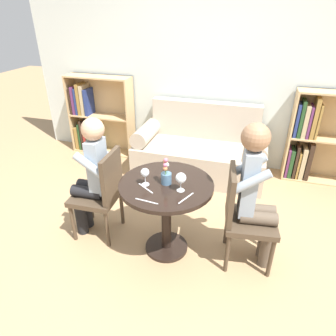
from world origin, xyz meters
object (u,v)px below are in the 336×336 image
object	(u,v)px
bookshelf_left	(95,117)
person_left	(91,176)
couch	(200,152)
flower_vase	(166,175)
bookshelf_right	(317,139)
wine_glass_left	(145,173)
wine_glass_right	(181,179)
chair_left	(102,191)
chair_right	(243,214)
person_right	(256,193)

from	to	relation	value
bookshelf_left	person_left	world-z (taller)	person_left
couch	flower_vase	size ratio (longest dim) A/B	6.97
couch	bookshelf_right	world-z (taller)	bookshelf_right
wine_glass_left	person_left	bearing A→B (deg)	169.35
bookshelf_left	wine_glass_right	bearing A→B (deg)	-45.75
chair_left	chair_right	size ratio (longest dim) A/B	1.00
couch	chair_right	size ratio (longest dim) A/B	1.88
couch	flower_vase	distance (m)	1.64
couch	wine_glass_right	bearing A→B (deg)	-84.97
chair_left	wine_glass_left	bearing A→B (deg)	74.66
person_left	person_right	xyz separation A→B (m)	(1.48, 0.05, 0.06)
bookshelf_left	chair_right	size ratio (longest dim) A/B	1.30
bookshelf_left	flower_vase	bearing A→B (deg)	-47.01
person_right	wine_glass_right	xyz separation A→B (m)	(-0.59, -0.16, 0.13)
person_left	flower_vase	bearing A→B (deg)	84.35
couch	person_right	world-z (taller)	person_right
wine_glass_right	person_right	bearing A→B (deg)	15.57
couch	person_left	distance (m)	1.73
chair_right	bookshelf_left	bearing A→B (deg)	45.78
couch	person_left	xyz separation A→B (m)	(-0.74, -1.52, 0.34)
wine_glass_right	bookshelf_right	bearing A→B (deg)	55.87
chair_left	bookshelf_left	bearing A→B (deg)	-151.52
bookshelf_right	wine_glass_left	world-z (taller)	bookshelf_right
bookshelf_right	chair_left	xyz separation A→B (m)	(-2.09, -1.78, -0.06)
bookshelf_left	bookshelf_right	bearing A→B (deg)	0.02
wine_glass_left	flower_vase	size ratio (longest dim) A/B	0.63
couch	flower_vase	world-z (taller)	flower_vase
flower_vase	chair_left	bearing A→B (deg)	175.54
bookshelf_left	person_right	bearing A→B (deg)	-35.40
couch	wine_glass_left	distance (m)	1.72
bookshelf_right	flower_vase	xyz separation A→B (m)	(-1.43, -1.84, 0.25)
chair_right	person_right	distance (m)	0.23
couch	bookshelf_right	size ratio (longest dim) A/B	1.45
bookshelf_left	wine_glass_left	size ratio (longest dim) A/B	7.65
person_left	flower_vase	world-z (taller)	person_left
chair_left	wine_glass_left	world-z (taller)	chair_left
flower_vase	wine_glass_right	bearing A→B (deg)	-25.39
bookshelf_left	person_right	world-z (taller)	person_right
chair_right	flower_vase	xyz separation A→B (m)	(-0.65, -0.08, 0.31)
bookshelf_right	wine_glass_right	size ratio (longest dim) A/B	7.29
chair_right	flower_vase	bearing A→B (deg)	89.21
chair_left	person_right	bearing A→B (deg)	89.73
person_left	flower_vase	xyz separation A→B (m)	(0.74, -0.05, 0.16)
bookshelf_right	wine_glass_right	world-z (taller)	bookshelf_right
bookshelf_left	chair_right	xyz separation A→B (m)	(2.36, -1.76, -0.05)
chair_left	wine_glass_left	xyz separation A→B (m)	(0.49, -0.12, 0.34)
chair_right	wine_glass_right	size ratio (longest dim) A/B	5.61
bookshelf_right	person_left	world-z (taller)	person_left
bookshelf_right	wine_glass_right	bearing A→B (deg)	-124.13
person_right	wine_glass_left	distance (m)	0.92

